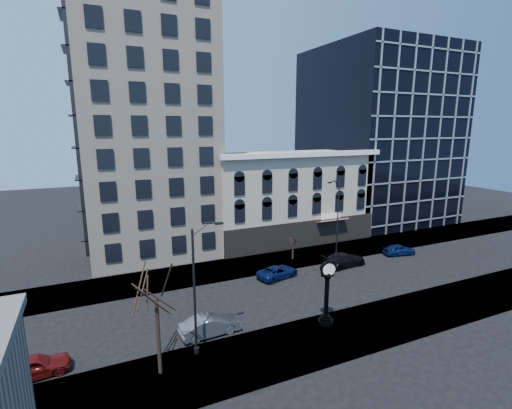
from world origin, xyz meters
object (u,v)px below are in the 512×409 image
street_clock (327,295)px  warning_sign (7,376)px  car_near_b (210,325)px  street_lamp_near (203,254)px  car_near_a (33,367)px

street_clock → warning_sign: street_clock is taller
street_clock → car_near_b: size_ratio=1.17×
street_lamp_near → warning_sign: bearing=177.8°
warning_sign → car_near_a: warning_sign is taller
street_clock → warning_sign: 21.40m
street_clock → street_lamp_near: street_lamp_near is taller
warning_sign → car_near_b: (12.57, 2.42, -1.10)m
warning_sign → car_near_b: warning_sign is taller
car_near_a → car_near_b: size_ratio=0.92×
street_lamp_near → car_near_b: 6.86m
street_lamp_near → street_clock: bearing=-7.0°
car_near_a → car_near_b: (11.66, 0.13, 0.04)m
street_lamp_near → car_near_b: street_lamp_near is taller
street_lamp_near → car_near_b: (0.95, 2.01, -6.49)m
street_clock → car_near_a: bearing=-171.2°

